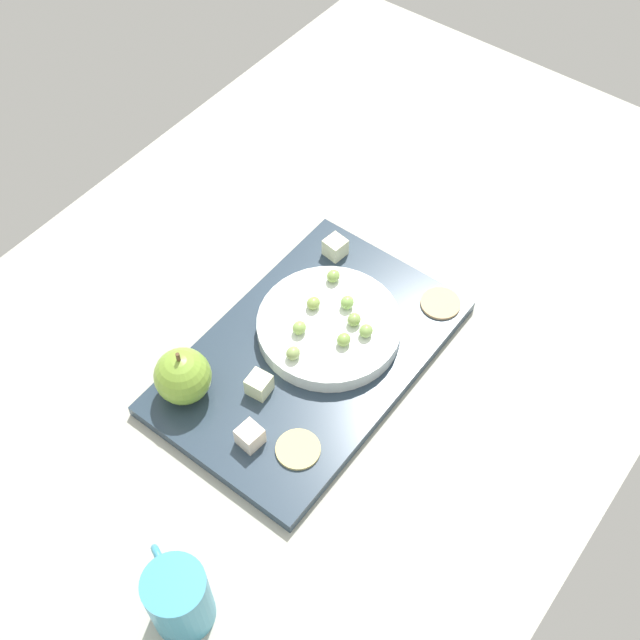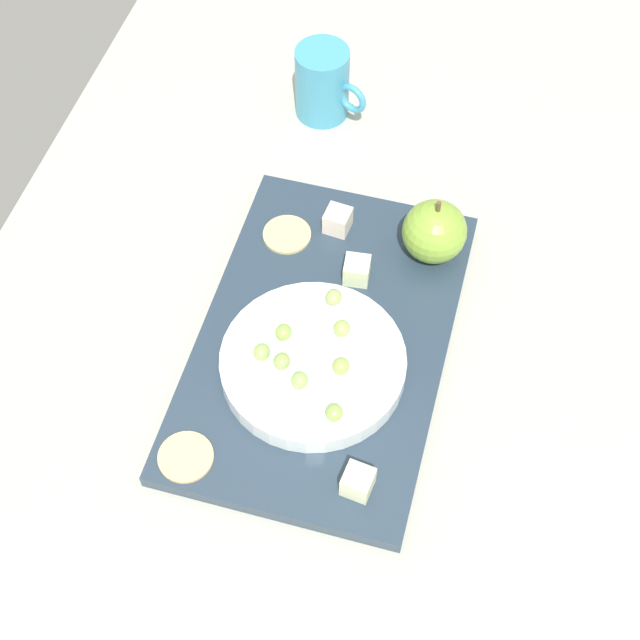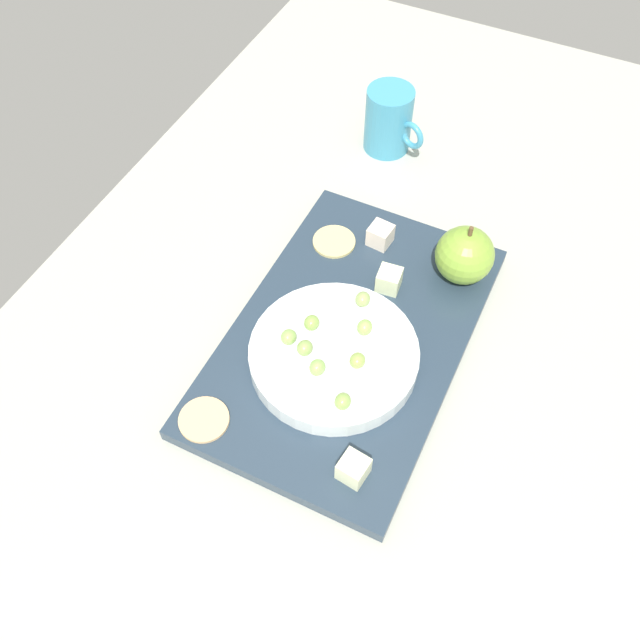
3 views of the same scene
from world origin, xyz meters
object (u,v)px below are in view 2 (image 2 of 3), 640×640
at_px(serving_dish, 313,364).
at_px(cracker_0, 287,235).
at_px(cheese_cube_2, 358,482).
at_px(cracker_1, 186,457).
at_px(grape_2, 334,297).
at_px(cheese_cube_0, 338,220).
at_px(grape_4, 342,366).
at_px(grape_1, 334,413).
at_px(platter, 324,341).
at_px(grape_3, 282,361).
at_px(grape_0, 262,352).
at_px(cup, 323,83).
at_px(grape_6, 300,381).
at_px(cheese_cube_1, 357,270).
at_px(grape_7, 283,332).
at_px(grape_5, 342,328).
at_px(apple_whole, 434,232).

height_order(serving_dish, cracker_0, serving_dish).
height_order(cheese_cube_2, cracker_1, cheese_cube_2).
height_order(serving_dish, grape_2, grape_2).
distance_m(cheese_cube_0, grape_4, 0.20).
bearing_deg(grape_1, grape_4, -173.30).
height_order(cracker_1, grape_2, grape_2).
distance_m(platter, serving_dish, 0.05).
bearing_deg(grape_3, cheese_cube_2, 46.43).
xyz_separation_m(grape_0, cup, (-0.39, -0.04, -0.00)).
height_order(cheese_cube_0, cup, cup).
relative_size(cheese_cube_0, grape_2, 1.44).
relative_size(cheese_cube_0, grape_3, 1.44).
distance_m(grape_3, grape_6, 0.03).
height_order(cracker_0, cracker_1, same).
bearing_deg(cheese_cube_1, platter, -9.70).
relative_size(cracker_1, grape_7, 2.87).
bearing_deg(grape_3, grape_0, -102.84).
bearing_deg(cracker_0, grape_2, 40.97).
bearing_deg(serving_dish, grape_6, -6.73).
height_order(serving_dish, cheese_cube_2, cheese_cube_2).
height_order(grape_1, grape_3, same).
relative_size(cracker_0, grape_4, 2.87).
xyz_separation_m(grape_1, cup, (-0.43, -0.13, -0.00)).
xyz_separation_m(grape_5, grape_7, (0.02, -0.06, -0.00)).
distance_m(apple_whole, cup, 0.26).
bearing_deg(grape_3, grape_7, -166.15).
relative_size(serving_dish, grape_6, 10.01).
bearing_deg(grape_4, cracker_0, -147.56).
height_order(grape_4, cup, cup).
xyz_separation_m(cheese_cube_0, cheese_cube_2, (0.30, 0.10, 0.00)).
height_order(grape_4, grape_6, grape_6).
bearing_deg(cheese_cube_2, cheese_cube_1, -165.74).
bearing_deg(cracker_0, grape_4, 32.44).
bearing_deg(grape_0, platter, 136.69).
relative_size(grape_0, cup, 0.20).
bearing_deg(grape_6, cracker_1, -42.99).
bearing_deg(cheese_cube_0, grape_7, -4.14).
relative_size(cracker_1, grape_6, 2.87).
relative_size(apple_whole, grape_3, 3.75).
bearing_deg(grape_0, grape_1, 61.65).
height_order(cheese_cube_2, cup, cup).
bearing_deg(grape_2, serving_dish, -1.95).
height_order(cheese_cube_1, cracker_0, cheese_cube_1).
distance_m(serving_dish, cheese_cube_2, 0.13).
bearing_deg(grape_5, cheese_cube_0, -163.85).
relative_size(grape_0, grape_2, 1.00).
relative_size(cheese_cube_1, grape_1, 1.44).
xyz_separation_m(grape_2, grape_7, (0.05, -0.04, -0.00)).
bearing_deg(cheese_cube_1, grape_4, 7.31).
relative_size(serving_dish, grape_7, 10.01).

